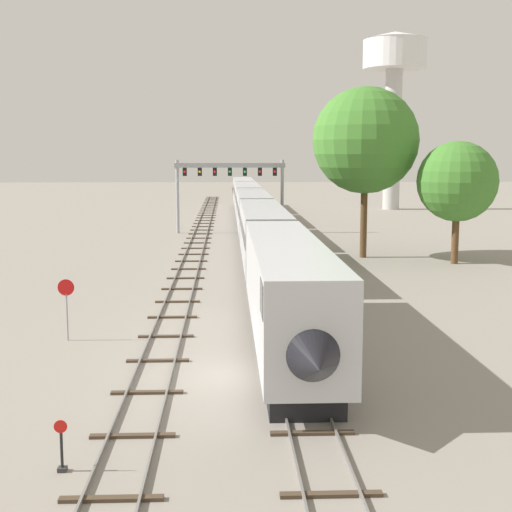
% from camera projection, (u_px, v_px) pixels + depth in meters
% --- Properties ---
extents(ground_plane, '(400.00, 400.00, 0.00)m').
position_uv_depth(ground_plane, '(243.00, 375.00, 27.68)').
color(ground_plane, gray).
extents(track_main, '(2.60, 200.00, 0.16)m').
position_uv_depth(track_main, '(248.00, 225.00, 87.11)').
color(track_main, slate).
rests_on(track_main, ground).
extents(track_near, '(2.60, 160.00, 0.16)m').
position_uv_depth(track_near, '(196.00, 245.00, 67.10)').
color(track_near, slate).
rests_on(track_near, ground).
extents(passenger_train, '(3.04, 102.93, 4.80)m').
position_uv_depth(passenger_train, '(253.00, 214.00, 72.02)').
color(passenger_train, silver).
rests_on(passenger_train, ground).
extents(signal_gantry, '(12.10, 0.49, 8.02)m').
position_uv_depth(signal_gantry, '(230.00, 179.00, 77.65)').
color(signal_gantry, '#999BA0').
rests_on(signal_gantry, ground).
extents(water_tower, '(9.89, 9.89, 27.33)m').
position_uv_depth(water_tower, '(394.00, 70.00, 109.65)').
color(water_tower, beige).
rests_on(water_tower, ground).
extents(switch_stand, '(0.36, 0.24, 1.46)m').
position_uv_depth(switch_stand, '(62.00, 453.00, 19.22)').
color(switch_stand, black).
rests_on(switch_stand, ground).
extents(stop_sign, '(0.76, 0.08, 2.88)m').
position_uv_depth(stop_sign, '(66.00, 301.00, 32.66)').
color(stop_sign, gray).
rests_on(stop_sign, ground).
extents(trackside_tree_left, '(8.75, 8.75, 14.10)m').
position_uv_depth(trackside_tree_left, '(365.00, 141.00, 58.33)').
color(trackside_tree_left, brown).
rests_on(trackside_tree_left, ground).
extents(trackside_tree_mid, '(6.28, 6.28, 9.62)m').
position_uv_depth(trackside_tree_mid, '(457.00, 182.00, 55.36)').
color(trackside_tree_mid, brown).
rests_on(trackside_tree_mid, ground).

